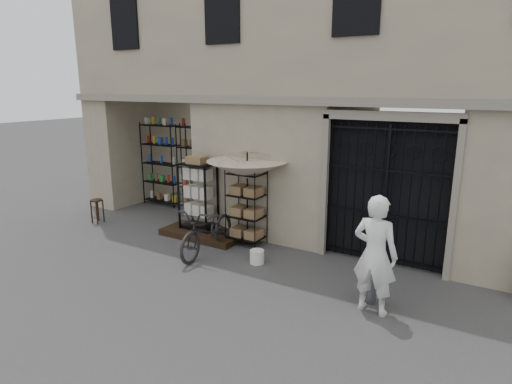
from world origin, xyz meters
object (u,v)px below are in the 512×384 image
Objects in this scene: wire_rack at (246,208)px; steel_bollard at (372,278)px; white_bucket at (257,257)px; display_cabinet at (198,200)px; market_umbrella at (247,165)px; wooden_stool at (97,211)px; bicycle at (209,253)px; shopkeeper at (371,311)px.

wire_rack is 3.53m from steel_bollard.
white_bucket is (0.77, -0.83, -0.72)m from wire_rack.
display_cabinet is 1.37m from wire_rack.
market_umbrella reaches higher than wire_rack.
steel_bollard is at bearing -4.70° from wooden_stool.
wooden_stool is (-4.25, -0.67, -0.53)m from wire_rack.
bicycle is 2.26× the size of steel_bollard.
white_bucket is 5.03m from wooden_stool.
display_cabinet is 5.96× the size of white_bucket.
wire_rack is 0.98m from market_umbrella.
wooden_stool is (-4.27, -0.70, -1.52)m from market_umbrella.
white_bucket is 2.55m from steel_bollard.
white_bucket is at bearing 169.59° from steel_bollard.
market_umbrella is 2.87× the size of steel_bollard.
bicycle is (-0.43, -0.88, -0.87)m from wire_rack.
display_cabinet is 3.01m from wooden_stool.
market_umbrella is at bearing 9.29° from wooden_stool.
bicycle is 3.84m from shopkeeper.
shopkeeper is at bearing -35.90° from wire_rack.
wooden_stool is 0.71× the size of steel_bollard.
wire_rack reaches higher than wooden_stool.
display_cabinet reaches higher than steel_bollard.
market_umbrella is at bearing -19.81° from shopkeeper.
white_bucket is (2.14, -0.82, -0.73)m from display_cabinet.
wooden_stool reaches higher than white_bucket.
display_cabinet is 2.41m from white_bucket.
bicycle is at bearing -3.13° from wooden_stool.
display_cabinet is 1.94× the size of steel_bollard.
wire_rack is at bearing 158.42° from steel_bollard.
white_bucket is 2.68m from shopkeeper.
wooden_stool is 0.33× the size of shopkeeper.
bicycle is 3.20× the size of wooden_stool.
wire_rack reaches higher than steel_bollard.
wooden_stool is at bearing -1.07° from shopkeeper.
wire_rack is 4.34m from wooden_stool.
wooden_stool is at bearing 171.57° from bicycle.
shopkeeper is (2.57, -0.72, -0.14)m from white_bucket.
bicycle is (0.94, -0.87, -0.87)m from display_cabinet.
shopkeeper is (7.60, -0.88, -0.33)m from wooden_stool.
white_bucket is at bearing -2.99° from bicycle.
wire_rack reaches higher than shopkeeper.
bicycle reaches higher than white_bucket.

